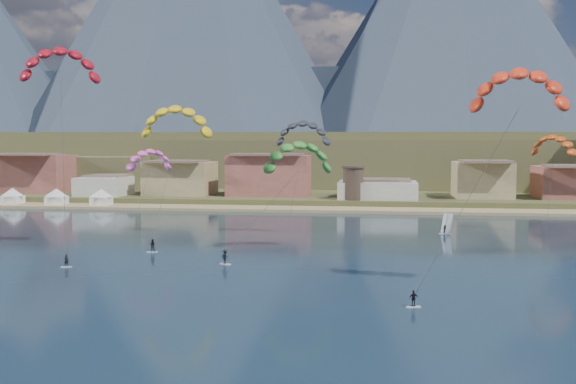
{
  "coord_description": "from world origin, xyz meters",
  "views": [
    {
      "loc": [
        12.06,
        -54.05,
        16.49
      ],
      "look_at": [
        0.0,
        32.0,
        10.0
      ],
      "focal_mm": 41.77,
      "sensor_mm": 36.0,
      "label": 1
    }
  ],
  "objects": [
    {
      "name": "ground",
      "position": [
        0.0,
        0.0,
        0.0
      ],
      "size": [
        2400.0,
        2400.0,
        0.0
      ],
      "primitive_type": "plane",
      "color": "black",
      "rests_on": "ground"
    },
    {
      "name": "beach",
      "position": [
        0.0,
        106.0,
        0.25
      ],
      "size": [
        2200.0,
        12.0,
        0.9
      ],
      "color": "tan",
      "rests_on": "ground"
    },
    {
      "name": "land",
      "position": [
        0.0,
        560.0,
        0.0
      ],
      "size": [
        2200.0,
        900.0,
        4.0
      ],
      "color": "brown",
      "rests_on": "ground"
    },
    {
      "name": "foothills",
      "position": [
        22.39,
        232.47,
        9.08
      ],
      "size": [
        940.0,
        210.0,
        18.0
      ],
      "color": "brown",
      "rests_on": "ground"
    },
    {
      "name": "mountain_ridge",
      "position": [
        -14.6,
        823.65,
        150.31
      ],
      "size": [
        2060.0,
        480.0,
        400.0
      ],
      "color": "#2B3848",
      "rests_on": "ground"
    },
    {
      "name": "town",
      "position": [
        -40.0,
        122.0,
        8.0
      ],
      "size": [
        400.0,
        24.0,
        12.0
      ],
      "color": "silver",
      "rests_on": "ground"
    },
    {
      "name": "watchtower",
      "position": [
        5.0,
        114.0,
        6.37
      ],
      "size": [
        5.82,
        5.82,
        8.6
      ],
      "color": "#47382D",
      "rests_on": "ground"
    },
    {
      "name": "beach_tents",
      "position": [
        -76.25,
        106.0,
        3.71
      ],
      "size": [
        43.4,
        6.4,
        5.0
      ],
      "color": "white",
      "rests_on": "ground"
    },
    {
      "name": "kitesurfer_red",
      "position": [
        -33.57,
        37.11,
        28.23
      ],
      "size": [
        12.42,
        13.81,
        31.15
      ],
      "color": "silver",
      "rests_on": "ground"
    },
    {
      "name": "kitesurfer_yellow",
      "position": [
        -22.85,
        57.16,
        20.78
      ],
      "size": [
        13.2,
        19.31,
        25.9
      ],
      "color": "silver",
      "rests_on": "ground"
    },
    {
      "name": "kitesurfer_orange",
      "position": [
        26.23,
        19.58,
        22.61
      ],
      "size": [
        17.28,
        10.43,
        26.27
      ],
      "color": "silver",
      "rests_on": "ground"
    },
    {
      "name": "kitesurfer_green",
      "position": [
        -0.29,
        44.13,
        14.88
      ],
      "size": [
        15.24,
        15.72,
        19.77
      ],
      "color": "silver",
      "rests_on": "ground"
    },
    {
      "name": "distant_kite_pink",
      "position": [
        -30.5,
        65.0,
        13.88
      ],
      "size": [
        8.88,
        9.06,
        17.06
      ],
      "color": "#262626",
      "rests_on": "ground"
    },
    {
      "name": "distant_kite_dark",
      "position": [
        -1.27,
        59.78,
        18.7
      ],
      "size": [
        9.87,
        5.98,
        21.69
      ],
      "color": "#262626",
      "rests_on": "ground"
    },
    {
      "name": "distant_kite_orange",
      "position": [
        42.52,
        71.48,
        16.51
      ],
      "size": [
        8.7,
        8.27,
        19.36
      ],
      "color": "#262626",
      "rests_on": "ground"
    },
    {
      "name": "windsurfer",
      "position": [
        23.57,
        68.31,
        1.17
      ],
      "size": [
        2.11,
        2.3,
        3.68
      ],
      "color": "silver",
      "rests_on": "ground"
    }
  ]
}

